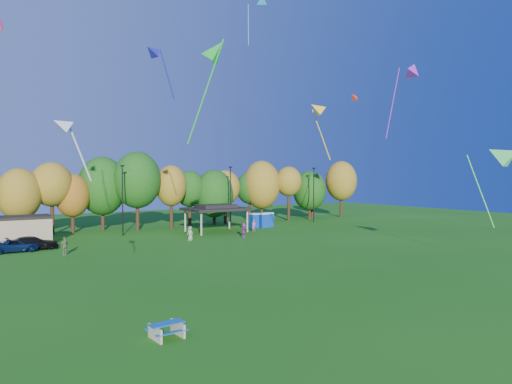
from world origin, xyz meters
TOP-DOWN VIEW (x-y plane):
  - ground at (0.00, 0.00)m, footprint 160.00×160.00m
  - tree_line at (-1.03, 45.51)m, footprint 93.57×10.55m
  - lamp_posts at (2.00, 40.00)m, footprint 64.50×0.25m
  - utility_building at (-10.00, 38.00)m, footprint 6.30×4.30m
  - pavilion at (14.00, 37.00)m, footprint 8.20×6.20m
  - porta_potties at (22.26, 37.98)m, footprint 3.75×1.62m
  - picnic_table at (-7.40, 1.78)m, footprint 1.76×1.50m
  - car_c at (-10.90, 33.18)m, footprint 4.58×2.19m
  - car_d at (-9.28, 33.67)m, footprint 5.02×2.24m
  - far_person_2 at (7.36, 31.12)m, footprint 0.85×0.99m
  - far_person_3 at (18.40, 34.22)m, footprint 0.61×0.41m
  - far_person_4 at (-7.17, 28.19)m, footprint 1.11×0.97m
  - far_person_5 at (14.21, 30.09)m, footprint 0.91×1.80m
  - kite_0 at (-2.38, 16.96)m, footprint 2.71×1.44m
  - kite_1 at (15.21, 27.59)m, footprint 2.64×3.68m
  - kite_2 at (23.59, 3.17)m, footprint 2.88×4.85m
  - kite_3 at (-0.73, 9.23)m, footprint 3.83×3.60m
  - kite_5 at (27.20, 24.15)m, footprint 1.47×1.21m
  - kite_6 at (24.10, 12.69)m, footprint 5.01×2.16m
  - kite_7 at (-11.24, 5.57)m, footprint 2.08×1.04m
  - kite_11 at (11.72, 13.34)m, footprint 3.16×2.32m

SIDE VIEW (x-z plane):
  - ground at x=0.00m, z-range 0.00..0.00m
  - picnic_table at x=-7.40m, z-range 0.06..0.77m
  - car_c at x=-10.90m, z-range 0.00..1.26m
  - car_d at x=-9.28m, z-range 0.00..1.43m
  - far_person_3 at x=18.40m, z-range 0.00..1.67m
  - far_person_2 at x=7.36m, z-range 0.00..1.72m
  - far_person_4 at x=-7.17m, z-range 0.00..1.79m
  - far_person_5 at x=14.21m, z-range 0.00..1.86m
  - porta_potties at x=22.26m, z-range 0.01..2.19m
  - utility_building at x=-10.00m, z-range 0.01..3.26m
  - pavilion at x=14.00m, z-range 1.34..5.11m
  - lamp_posts at x=2.00m, z-range 0.36..9.45m
  - tree_line at x=-1.03m, z-range 0.34..11.49m
  - kite_2 at x=23.59m, z-range 5.52..13.39m
  - kite_7 at x=-11.24m, z-range 8.45..11.81m
  - kite_11 at x=11.72m, z-range 10.99..16.48m
  - kite_3 at x=-0.73m, z-range 12.38..19.88m
  - kite_0 at x=-2.38m, z-range 15.44..19.87m
  - kite_5 at x=27.20m, z-range 17.23..18.56m
  - kite_6 at x=24.10m, z-range 14.48..22.96m
  - kite_1 at x=15.21m, z-range 25.50..32.01m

